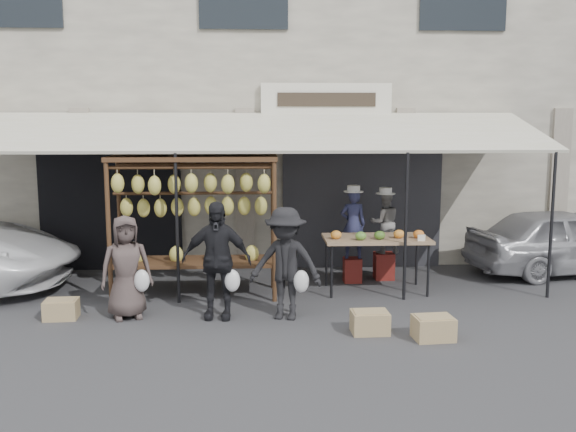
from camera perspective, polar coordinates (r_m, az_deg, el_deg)
The scene contains 16 objects.
ground_plane at distance 8.94m, azimuth -4.06°, elevation -9.67°, with size 90.00×90.00×0.00m, color #2D2D30.
shophouse at distance 15.00m, azimuth -3.72°, elevation 11.84°, with size 24.00×6.15×7.30m.
awning at distance 10.77m, azimuth -3.92°, elevation 7.39°, with size 10.00×2.35×2.92m.
banana_rack at distance 10.11m, azimuth -8.39°, elevation 1.53°, with size 2.60×0.90×2.24m.
produce_table at distance 10.48m, azimuth 7.89°, elevation -2.09°, with size 1.70×0.90×1.04m.
vendor_left at distance 11.04m, azimuth 5.80°, elevation -0.73°, with size 0.43×0.28×1.19m, color #282B4E.
vendor_right at distance 11.32m, azimuth 8.60°, elevation -0.58°, with size 0.53×0.41×1.08m, color gray.
customer_left at distance 9.33m, azimuth -14.19°, elevation -4.43°, with size 0.72×0.47×1.47m, color #483B38.
customer_mid at distance 9.09m, azimuth -6.38°, elevation -3.92°, with size 0.98×0.41×1.67m, color black.
customer_right at distance 9.00m, azimuth -0.23°, elevation -4.26°, with size 1.03×0.59×1.59m, color black.
stool_left at distance 11.20m, azimuth 5.74°, elevation -4.79°, with size 0.30×0.30×0.42m, color maroon.
stool_right at distance 11.47m, azimuth 8.51°, elevation -4.40°, with size 0.33×0.33×0.47m, color maroon.
crate_near_a at distance 8.64m, azimuth 7.29°, elevation -9.35°, with size 0.48×0.37×0.29m, color tan.
crate_near_b at distance 8.54m, azimuth 12.79°, elevation -9.69°, with size 0.50×0.38×0.30m, color tan.
crate_far at distance 9.70m, azimuth -19.51°, elevation -7.82°, with size 0.45×0.34×0.27m, color tan.
sedan at distance 12.73m, azimuth 23.42°, elevation -2.01°, with size 1.44×3.57×1.22m, color gray.
Camera 1 is at (0.20, -8.48, 2.80)m, focal length 40.00 mm.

